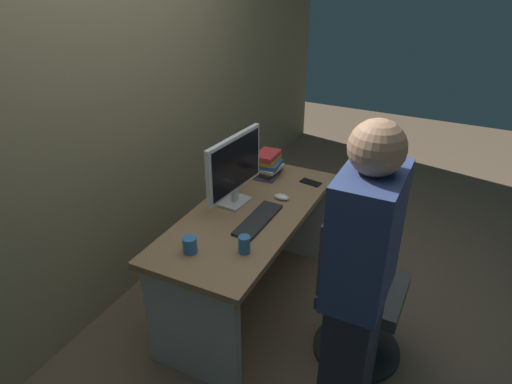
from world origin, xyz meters
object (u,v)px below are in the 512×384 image
(desk, at_px, (249,240))
(handbag, at_px, (374,268))
(person_at_desk, at_px, (358,294))
(mouse, at_px, (282,197))
(monitor, at_px, (235,167))
(cup_by_monitor, at_px, (190,245))
(office_chair, at_px, (353,292))
(book_stack, at_px, (268,165))
(cup_near_keyboard, at_px, (244,244))
(keyboard, at_px, (258,220))
(cell_phone, at_px, (311,182))

(desk, relative_size, handbag, 3.96)
(person_at_desk, xyz_separation_m, mouse, (0.83, 0.72, -0.10))
(monitor, height_order, cup_by_monitor, monitor)
(office_chair, bearing_deg, mouse, 60.67)
(cup_by_monitor, bearing_deg, office_chair, -62.91)
(monitor, height_order, book_stack, monitor)
(monitor, bearing_deg, cup_by_monitor, -176.20)
(person_at_desk, distance_m, handbag, 1.37)
(office_chair, height_order, cup_by_monitor, office_chair)
(book_stack, bearing_deg, handbag, -86.30)
(desk, height_order, cup_near_keyboard, cup_near_keyboard)
(office_chair, bearing_deg, keyboard, 87.18)
(book_stack, xyz_separation_m, cell_phone, (0.02, -0.32, -0.08))
(mouse, distance_m, cup_near_keyboard, 0.63)
(person_at_desk, bearing_deg, cell_phone, 29.08)
(keyboard, relative_size, book_stack, 1.92)
(desk, bearing_deg, keyboard, -126.45)
(book_stack, relative_size, cell_phone, 1.56)
(keyboard, distance_m, book_stack, 0.63)
(desk, bearing_deg, cup_by_monitor, 170.38)
(mouse, bearing_deg, handbag, -60.73)
(book_stack, bearing_deg, mouse, -140.83)
(monitor, xyz_separation_m, cup_near_keyboard, (-0.45, -0.30, -0.21))
(cup_by_monitor, distance_m, handbag, 1.49)
(monitor, bearing_deg, cup_near_keyboard, -146.39)
(mouse, height_order, book_stack, book_stack)
(mouse, distance_m, cup_by_monitor, 0.78)
(mouse, bearing_deg, keyboard, 176.46)
(book_stack, bearing_deg, keyboard, -160.43)
(mouse, bearing_deg, cell_phone, -16.18)
(cup_near_keyboard, xyz_separation_m, cup_by_monitor, (-0.13, 0.26, -0.00))
(person_at_desk, height_order, cell_phone, person_at_desk)
(handbag, bearing_deg, cell_phone, 93.40)
(keyboard, bearing_deg, desk, 54.42)
(office_chair, relative_size, handbag, 2.49)
(book_stack, bearing_deg, cup_near_keyboard, -162.72)
(desk, relative_size, cup_near_keyboard, 15.24)
(desk, distance_m, cup_by_monitor, 0.59)
(cup_by_monitor, height_order, book_stack, book_stack)
(mouse, xyz_separation_m, cup_by_monitor, (-0.76, 0.21, 0.03))
(cup_by_monitor, bearing_deg, mouse, -15.44)
(office_chair, distance_m, person_at_desk, 0.65)
(office_chair, bearing_deg, book_stack, 53.32)
(person_at_desk, height_order, mouse, person_at_desk)
(monitor, bearing_deg, mouse, -54.73)
(cup_near_keyboard, relative_size, cup_by_monitor, 1.08)
(cup_near_keyboard, xyz_separation_m, cell_phone, (0.93, -0.03, -0.05))
(cup_near_keyboard, xyz_separation_m, book_stack, (0.91, 0.28, 0.04))
(person_at_desk, bearing_deg, monitor, 55.79)
(keyboard, relative_size, mouse, 4.30)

